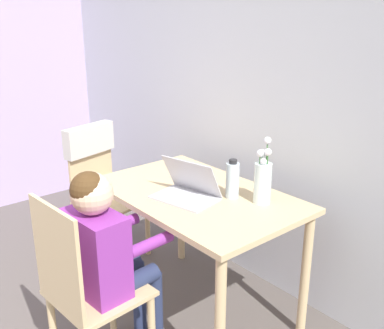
{
  "coord_description": "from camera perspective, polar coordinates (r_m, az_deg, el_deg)",
  "views": [
    {
      "loc": [
        1.78,
        0.18,
        1.68
      ],
      "look_at": [
        0.1,
        1.6,
        0.93
      ],
      "focal_mm": 42.0,
      "sensor_mm": 36.0,
      "label": 1
    }
  ],
  "objects": [
    {
      "name": "person_seated",
      "position": [
        2.14,
        -10.97,
        -10.22
      ],
      "size": [
        0.35,
        0.44,
        1.04
      ],
      "rotation": [
        0.0,
        0.0,
        3.21
      ],
      "color": "purple",
      "rests_on": "ground_plane"
    },
    {
      "name": "dining_table",
      "position": [
        2.48,
        0.56,
        -5.73
      ],
      "size": [
        1.15,
        0.72,
        0.75
      ],
      "color": "#D6B784",
      "rests_on": "ground_plane"
    },
    {
      "name": "water_bottle",
      "position": [
        2.35,
        5.16,
        -1.95
      ],
      "size": [
        0.07,
        0.07,
        0.21
      ],
      "color": "silver",
      "rests_on": "dining_table"
    },
    {
      "name": "chair_occupied",
      "position": [
        2.18,
        -13.42,
        -15.36
      ],
      "size": [
        0.43,
        0.43,
        0.94
      ],
      "rotation": [
        0.0,
        0.0,
        3.21
      ],
      "color": "#D6B784",
      "rests_on": "ground_plane"
    },
    {
      "name": "flower_vase",
      "position": [
        2.3,
        8.98,
        -1.81
      ],
      "size": [
        0.09,
        0.09,
        0.35
      ],
      "color": "silver",
      "rests_on": "dining_table"
    },
    {
      "name": "chair_spare",
      "position": [
        3.19,
        -11.85,
        -0.84
      ],
      "size": [
        0.51,
        0.49,
        0.95
      ],
      "rotation": [
        0.0,
        0.0,
        1.81
      ],
      "color": "#D6B784",
      "rests_on": "ground_plane"
    },
    {
      "name": "laptop",
      "position": [
        2.36,
        -0.56,
        -3.12
      ],
      "size": [
        0.37,
        0.29,
        0.21
      ],
      "rotation": [
        0.0,
        0.0,
        0.21
      ],
      "color": "#B2B2B7",
      "rests_on": "dining_table"
    },
    {
      "name": "wall_back",
      "position": [
        2.75,
        8.87,
        9.55
      ],
      "size": [
        6.4,
        0.05,
        2.5
      ],
      "color": "silver",
      "rests_on": "ground_plane"
    }
  ]
}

